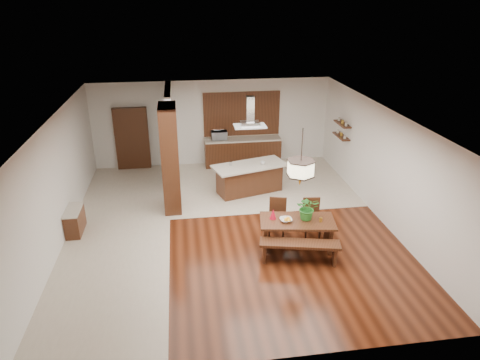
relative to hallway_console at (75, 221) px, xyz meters
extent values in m
plane|color=#361509|center=(3.81, -0.20, -0.32)|extent=(9.00, 9.00, 0.00)
cube|color=white|center=(3.81, -0.20, 2.58)|extent=(8.00, 9.00, 0.04)
cube|color=silver|center=(3.81, 4.30, 1.14)|extent=(8.00, 0.04, 2.90)
cube|color=silver|center=(3.81, -4.70, 1.14)|extent=(8.00, 0.04, 2.90)
cube|color=silver|center=(-0.19, -0.20, 1.14)|extent=(0.04, 9.00, 2.90)
cube|color=silver|center=(7.81, -0.20, 1.14)|extent=(0.04, 9.00, 2.90)
cube|color=beige|center=(1.06, -0.20, -0.31)|extent=(2.50, 9.00, 0.01)
cube|color=beige|center=(5.06, 2.30, -0.31)|extent=(5.50, 4.00, 0.01)
cube|color=#411E10|center=(3.81, -0.20, 2.57)|extent=(8.00, 9.00, 0.02)
cube|color=#32190D|center=(2.41, 1.00, 1.14)|extent=(0.45, 1.00, 2.90)
cube|color=silver|center=(2.41, 3.10, 1.14)|extent=(0.18, 2.40, 2.90)
cube|color=#32190D|center=(0.00, 0.00, 0.00)|extent=(0.37, 0.88, 0.63)
cube|color=#32190D|center=(1.11, 4.20, 0.74)|extent=(1.10, 0.20, 2.10)
cube|color=#32190D|center=(4.81, 4.00, 0.13)|extent=(2.60, 0.60, 0.90)
cube|color=beige|center=(4.81, 4.00, 0.61)|extent=(2.60, 0.62, 0.05)
cube|color=olive|center=(4.81, 4.26, 1.44)|extent=(2.60, 0.08, 1.50)
cube|color=#32190D|center=(7.68, 2.40, 1.08)|extent=(0.26, 0.90, 0.04)
cube|color=#32190D|center=(7.68, 2.40, 1.49)|extent=(0.26, 0.90, 0.04)
cube|color=#32190D|center=(5.26, -1.45, 0.37)|extent=(1.81, 1.11, 0.06)
cube|color=#32190D|center=(4.53, -1.33, 0.01)|extent=(0.18, 0.68, 0.65)
cube|color=#32190D|center=(5.99, -1.56, 0.01)|extent=(0.18, 0.68, 0.65)
imported|color=#2A7B29|center=(5.49, -1.42, 0.68)|extent=(0.60, 0.55, 0.57)
imported|color=beige|center=(4.99, -1.46, 0.43)|extent=(0.29, 0.29, 0.07)
cone|color=red|center=(4.72, -1.29, 0.52)|extent=(0.19, 0.19, 0.24)
cylinder|color=gold|center=(5.77, -1.59, 0.44)|extent=(0.08, 0.08, 0.10)
cube|color=#32190D|center=(4.67, 1.73, 0.11)|extent=(1.99, 1.20, 0.84)
cube|color=beige|center=(4.67, 1.68, 0.55)|extent=(2.32, 1.50, 0.05)
imported|color=white|center=(5.05, 1.67, 0.62)|extent=(0.16, 0.16, 0.10)
imported|color=silver|center=(4.01, 4.02, 0.78)|extent=(0.53, 0.37, 0.29)
camera|label=1|loc=(2.72, -9.79, 5.14)|focal=32.00mm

